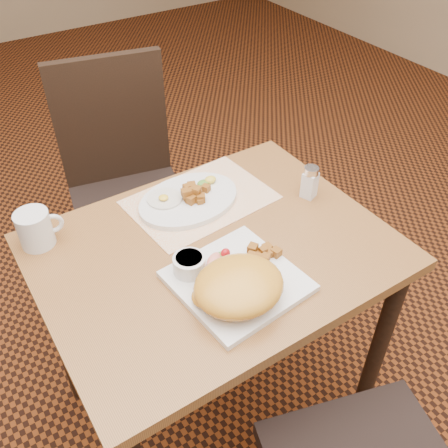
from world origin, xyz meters
TOP-DOWN VIEW (x-y plane):
  - ground at (0.00, 0.00)m, footprint 8.00×8.00m
  - table at (0.00, 0.00)m, footprint 0.90×0.70m
  - chair_far at (0.04, 0.72)m, footprint 0.50×0.51m
  - placemat at (0.07, 0.19)m, footprint 0.42×0.31m
  - plate_square at (-0.02, -0.14)m, footprint 0.30×0.30m
  - plate_oval at (0.04, 0.20)m, footprint 0.32×0.25m
  - hollandaise_mound at (-0.05, -0.19)m, footprint 0.21×0.19m
  - ramekin at (-0.11, -0.05)m, footprint 0.08×0.08m
  - garnish_sq at (-0.03, -0.06)m, footprint 0.08×0.06m
  - fried_egg at (-0.02, 0.23)m, footprint 0.10×0.10m
  - garnish_ov at (0.12, 0.23)m, footprint 0.06×0.03m
  - salt_shaker at (0.35, 0.04)m, footprint 0.05×0.05m
  - coffee_mug at (-0.38, 0.26)m, footprint 0.12×0.09m
  - home_fries_sq at (0.06, -0.12)m, footprint 0.11×0.09m
  - home_fries_ov at (0.05, 0.19)m, footprint 0.10×0.10m

SIDE VIEW (x-z plane):
  - ground at x=0.00m, z-range 0.00..0.00m
  - chair_far at x=0.04m, z-range 0.05..1.02m
  - table at x=0.00m, z-range 0.27..1.02m
  - placemat at x=0.07m, z-range 0.75..0.75m
  - plate_square at x=-0.02m, z-range 0.75..0.77m
  - plate_oval at x=0.04m, z-range 0.75..0.77m
  - fried_egg at x=-0.02m, z-range 0.76..0.78m
  - garnish_sq at x=-0.03m, z-range 0.76..0.79m
  - garnish_ov at x=0.12m, z-range 0.77..0.79m
  - home_fries_sq at x=0.06m, z-range 0.76..0.80m
  - home_fries_ov at x=0.05m, z-range 0.77..0.81m
  - ramekin at x=-0.11m, z-range 0.77..0.81m
  - coffee_mug at x=-0.38m, z-range 0.75..0.85m
  - salt_shaker at x=0.35m, z-range 0.75..0.85m
  - hollandaise_mound at x=-0.05m, z-range 0.76..0.84m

